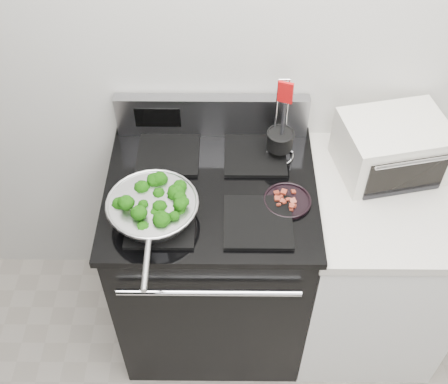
{
  "coord_description": "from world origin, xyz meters",
  "views": [
    {
      "loc": [
        -0.24,
        -0.0,
        2.48
      ],
      "look_at": [
        -0.25,
        1.36,
        0.98
      ],
      "focal_mm": 45.0,
      "sensor_mm": 36.0,
      "label": 1
    }
  ],
  "objects_px": {
    "utensil_holder": "(280,144)",
    "toaster_oven": "(392,147)",
    "gas_range": "(213,259)",
    "skillet": "(153,208)",
    "bacon_plate": "(287,199)"
  },
  "relations": [
    {
      "from": "toaster_oven",
      "to": "bacon_plate",
      "type": "bearing_deg",
      "value": -164.72
    },
    {
      "from": "gas_range",
      "to": "toaster_oven",
      "type": "xyz_separation_m",
      "value": [
        0.68,
        0.14,
        0.54
      ]
    },
    {
      "from": "bacon_plate",
      "to": "toaster_oven",
      "type": "distance_m",
      "value": 0.46
    },
    {
      "from": "skillet",
      "to": "bacon_plate",
      "type": "bearing_deg",
      "value": 8.29
    },
    {
      "from": "bacon_plate",
      "to": "skillet",
      "type": "bearing_deg",
      "value": -170.62
    },
    {
      "from": "gas_range",
      "to": "utensil_holder",
      "type": "xyz_separation_m",
      "value": [
        0.26,
        0.16,
        0.53
      ]
    },
    {
      "from": "gas_range",
      "to": "utensil_holder",
      "type": "relative_size",
      "value": 3.09
    },
    {
      "from": "skillet",
      "to": "bacon_plate",
      "type": "distance_m",
      "value": 0.48
    },
    {
      "from": "gas_range",
      "to": "skillet",
      "type": "height_order",
      "value": "gas_range"
    },
    {
      "from": "skillet",
      "to": "bacon_plate",
      "type": "relative_size",
      "value": 2.94
    },
    {
      "from": "gas_range",
      "to": "toaster_oven",
      "type": "distance_m",
      "value": 0.88
    },
    {
      "from": "skillet",
      "to": "utensil_holder",
      "type": "bearing_deg",
      "value": 33.57
    },
    {
      "from": "utensil_holder",
      "to": "toaster_oven",
      "type": "height_order",
      "value": "utensil_holder"
    },
    {
      "from": "skillet",
      "to": "utensil_holder",
      "type": "height_order",
      "value": "utensil_holder"
    },
    {
      "from": "bacon_plate",
      "to": "utensil_holder",
      "type": "xyz_separation_m",
      "value": [
        -0.02,
        0.24,
        0.05
      ]
    }
  ]
}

